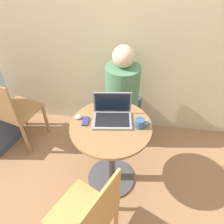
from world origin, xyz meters
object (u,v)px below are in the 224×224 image
object	(u,v)px
cell_phone	(86,121)
chair_empty	(89,218)
laptop	(112,114)
person_seated	(123,103)

from	to	relation	value
cell_phone	chair_empty	bearing A→B (deg)	-76.16
laptop	chair_empty	size ratio (longest dim) A/B	0.36
cell_phone	chair_empty	distance (m)	0.72
laptop	chair_empty	world-z (taller)	laptop
chair_empty	person_seated	xyz separation A→B (m)	(0.09, 1.28, 0.01)
laptop	cell_phone	world-z (taller)	laptop
person_seated	cell_phone	bearing A→B (deg)	-111.25
cell_phone	chair_empty	xyz separation A→B (m)	(0.16, -0.64, -0.30)
laptop	cell_phone	xyz separation A→B (m)	(-0.21, -0.07, -0.04)
cell_phone	person_seated	size ratio (longest dim) A/B	0.09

